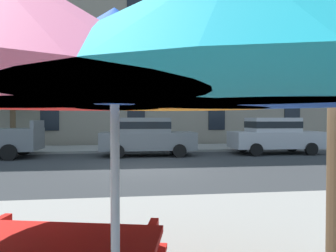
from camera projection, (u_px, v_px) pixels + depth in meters
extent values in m
plane|color=#2D3033|center=(144.00, 168.00, 11.09)|extent=(120.00, 120.00, 0.00)
cube|color=gray|center=(137.00, 148.00, 17.83)|extent=(56.00, 3.60, 0.12)
cube|color=gray|center=(134.00, 22.00, 25.73)|extent=(47.15, 12.00, 19.20)
cube|color=beige|center=(136.00, 95.00, 19.89)|extent=(46.21, 0.08, 0.36)
cube|color=beige|center=(136.00, 44.00, 19.82)|extent=(46.21, 0.08, 0.36)
cube|color=slate|center=(37.00, 124.00, 14.12)|extent=(0.16, 1.75, 0.36)
cylinder|color=black|center=(24.00, 148.00, 14.98)|extent=(0.68, 0.22, 0.68)
cylinder|color=black|center=(9.00, 152.00, 13.09)|extent=(0.68, 0.22, 0.68)
cube|color=slate|center=(148.00, 141.00, 14.79)|extent=(4.40, 1.76, 0.80)
cube|color=slate|center=(144.00, 125.00, 14.75)|extent=(2.30, 1.55, 0.68)
cube|color=black|center=(144.00, 125.00, 14.75)|extent=(2.32, 1.57, 0.32)
cylinder|color=black|center=(174.00, 147.00, 15.85)|extent=(0.60, 0.22, 0.60)
cylinder|color=black|center=(180.00, 151.00, 14.10)|extent=(0.60, 0.22, 0.60)
cylinder|color=black|center=(119.00, 148.00, 15.49)|extent=(0.60, 0.22, 0.60)
cylinder|color=black|center=(118.00, 152.00, 13.75)|extent=(0.60, 0.22, 0.60)
cube|color=#A8AAB2|center=(275.00, 140.00, 15.61)|extent=(4.40, 1.76, 0.80)
cube|color=#A8AAB2|center=(272.00, 125.00, 15.58)|extent=(2.30, 1.55, 0.68)
cube|color=black|center=(272.00, 125.00, 15.58)|extent=(2.32, 1.57, 0.32)
cylinder|color=black|center=(292.00, 146.00, 16.67)|extent=(0.60, 0.22, 0.60)
cylinder|color=black|center=(311.00, 149.00, 14.93)|extent=(0.60, 0.22, 0.60)
cylinder|color=black|center=(242.00, 146.00, 16.32)|extent=(0.60, 0.22, 0.60)
cylinder|color=black|center=(256.00, 150.00, 14.57)|extent=(0.60, 0.22, 0.60)
cylinder|color=brown|center=(13.00, 129.00, 17.44)|extent=(0.30, 0.30, 2.35)
sphere|color=#387F33|center=(13.00, 88.00, 17.39)|extent=(1.79, 1.79, 1.79)
sphere|color=#387F33|center=(7.00, 83.00, 17.26)|extent=(2.66, 2.66, 2.66)
cylinder|color=silver|center=(115.00, 204.00, 2.05)|extent=(0.06, 0.06, 2.37)
cone|color=blue|center=(262.00, 66.00, 2.16)|extent=(1.75, 1.75, 0.54)
cone|color=orange|center=(172.00, 80.00, 2.95)|extent=(1.75, 1.75, 0.54)
cone|color=red|center=(62.00, 78.00, 2.82)|extent=(1.75, 1.75, 0.54)
cone|color=#199EB2|center=(235.00, 26.00, 1.24)|extent=(1.75, 1.75, 0.54)
cone|color=blue|center=(115.00, 56.00, 2.03)|extent=(1.67, 1.67, 0.62)
cube|color=red|center=(48.00, 242.00, 2.57)|extent=(1.93, 1.19, 0.06)
cube|color=red|center=(77.00, 247.00, 3.19)|extent=(1.82, 0.68, 0.05)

